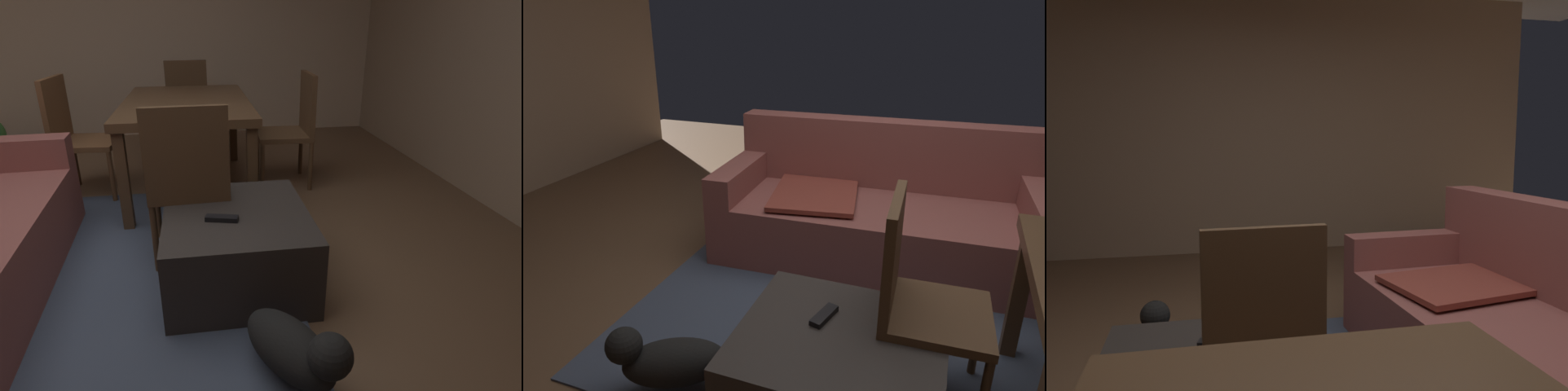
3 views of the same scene
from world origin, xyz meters
TOP-DOWN VIEW (x-y plane):
  - floor at (0.00, 0.00)m, footprint 8.23×8.23m
  - area_rug at (0.07, -0.03)m, footprint 2.60×2.00m
  - couch at (-0.04, 0.74)m, footprint 2.17×1.02m
  - ottoman_coffee_table at (0.07, -0.75)m, footprint 0.82×0.74m
  - tv_remote at (-0.02, -0.67)m, footprint 0.09×0.17m
  - dining_chair_west at (0.33, -0.51)m, footprint 0.46×0.46m
  - small_dog at (-0.67, -0.89)m, footprint 0.51×0.41m

SIDE VIEW (x-z plane):
  - floor at x=0.00m, z-range 0.00..0.00m
  - area_rug at x=0.07m, z-range 0.00..0.01m
  - small_dog at x=-0.67m, z-range 0.02..0.33m
  - ottoman_coffee_table at x=0.07m, z-range 0.00..0.41m
  - couch at x=-0.04m, z-range -0.14..0.77m
  - tv_remote at x=-0.02m, z-range 0.41..0.44m
  - dining_chair_west at x=0.33m, z-range 0.06..0.99m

